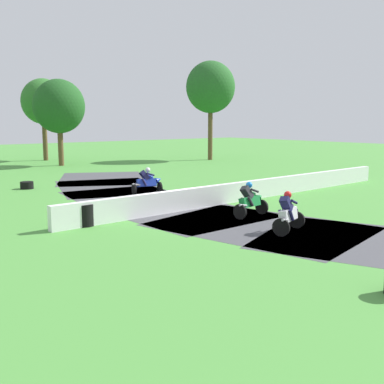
{
  "coord_description": "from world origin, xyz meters",
  "views": [
    {
      "loc": [
        -11.6,
        -15.19,
        3.77
      ],
      "look_at": [
        0.05,
        -0.81,
        0.9
      ],
      "focal_mm": 43.41,
      "sensor_mm": 36.0,
      "label": 1
    }
  ],
  "objects_px": {
    "motorcycle_chase_green": "(251,200)",
    "traffic_cone": "(253,190)",
    "motorcycle_lead_blue": "(148,181)",
    "tire_stack_mid_a": "(84,215)",
    "motorcycle_trailing_white": "(289,212)",
    "tire_stack_near": "(27,185)"
  },
  "relations": [
    {
      "from": "motorcycle_chase_green",
      "to": "traffic_cone",
      "type": "distance_m",
      "value": 5.47
    },
    {
      "from": "motorcycle_lead_blue",
      "to": "tire_stack_mid_a",
      "type": "distance_m",
      "value": 7.55
    },
    {
      "from": "motorcycle_lead_blue",
      "to": "tire_stack_mid_a",
      "type": "relative_size",
      "value": 2.15
    },
    {
      "from": "motorcycle_lead_blue",
      "to": "motorcycle_chase_green",
      "type": "xyz_separation_m",
      "value": [
        0.03,
        -7.29,
        0.0
      ]
    },
    {
      "from": "motorcycle_trailing_white",
      "to": "traffic_cone",
      "type": "distance_m",
      "value": 8.0
    },
    {
      "from": "tire_stack_near",
      "to": "traffic_cone",
      "type": "xyz_separation_m",
      "value": [
        8.28,
        -9.29,
        0.02
      ]
    },
    {
      "from": "motorcycle_lead_blue",
      "to": "motorcycle_trailing_white",
      "type": "height_order",
      "value": "motorcycle_trailing_white"
    },
    {
      "from": "motorcycle_lead_blue",
      "to": "tire_stack_near",
      "type": "xyz_separation_m",
      "value": [
        -4.25,
        5.7,
        -0.45
      ]
    },
    {
      "from": "tire_stack_near",
      "to": "motorcycle_lead_blue",
      "type": "bearing_deg",
      "value": -53.27
    },
    {
      "from": "motorcycle_chase_green",
      "to": "traffic_cone",
      "type": "bearing_deg",
      "value": 42.76
    },
    {
      "from": "tire_stack_near",
      "to": "traffic_cone",
      "type": "bearing_deg",
      "value": -48.27
    },
    {
      "from": "motorcycle_trailing_white",
      "to": "tire_stack_near",
      "type": "distance_m",
      "value": 15.99
    },
    {
      "from": "motorcycle_lead_blue",
      "to": "traffic_cone",
      "type": "relative_size",
      "value": 3.9
    },
    {
      "from": "tire_stack_near",
      "to": "traffic_cone",
      "type": "relative_size",
      "value": 1.62
    },
    {
      "from": "motorcycle_chase_green",
      "to": "traffic_cone",
      "type": "xyz_separation_m",
      "value": [
        4.0,
        3.7,
        -0.43
      ]
    },
    {
      "from": "tire_stack_near",
      "to": "tire_stack_mid_a",
      "type": "relative_size",
      "value": 0.89
    },
    {
      "from": "tire_stack_near",
      "to": "motorcycle_trailing_white",
      "type": "bearing_deg",
      "value": -77.71
    },
    {
      "from": "motorcycle_chase_green",
      "to": "tire_stack_near",
      "type": "distance_m",
      "value": 13.69
    },
    {
      "from": "motorcycle_chase_green",
      "to": "tire_stack_mid_a",
      "type": "relative_size",
      "value": 2.1
    },
    {
      "from": "motorcycle_lead_blue",
      "to": "tire_stack_mid_a",
      "type": "height_order",
      "value": "motorcycle_lead_blue"
    },
    {
      "from": "motorcycle_trailing_white",
      "to": "traffic_cone",
      "type": "height_order",
      "value": "motorcycle_trailing_white"
    },
    {
      "from": "tire_stack_mid_a",
      "to": "traffic_cone",
      "type": "relative_size",
      "value": 1.82
    }
  ]
}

